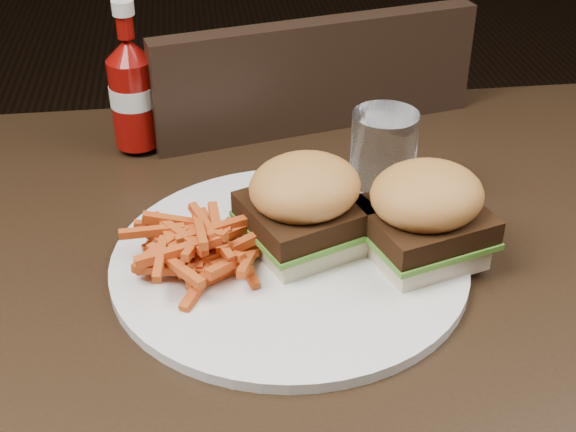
{
  "coord_description": "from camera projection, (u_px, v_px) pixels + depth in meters",
  "views": [
    {
      "loc": [
        0.0,
        -0.58,
        1.2
      ],
      "look_at": [
        0.08,
        0.04,
        0.8
      ],
      "focal_mm": 50.0,
      "sensor_mm": 36.0,
      "label": 1
    }
  ],
  "objects": [
    {
      "name": "dining_table",
      "position": [
        204.0,
        306.0,
        0.74
      ],
      "size": [
        1.2,
        0.8,
        0.04
      ],
      "primitive_type": "cube",
      "color": "black",
      "rests_on": "ground"
    },
    {
      "name": "chair_far",
      "position": [
        269.0,
        251.0,
        1.33
      ],
      "size": [
        0.51,
        0.51,
        0.04
      ],
      "primitive_type": "cube",
      "rotation": [
        0.0,
        0.0,
        3.37
      ],
      "color": "black",
      "rests_on": "ground"
    },
    {
      "name": "plate",
      "position": [
        289.0,
        262.0,
        0.76
      ],
      "size": [
        0.34,
        0.34,
        0.01
      ],
      "primitive_type": "cylinder",
      "color": "white",
      "rests_on": "dining_table"
    },
    {
      "name": "sandwich_half_a",
      "position": [
        304.0,
        237.0,
        0.77
      ],
      "size": [
        0.12,
        0.12,
        0.02
      ],
      "primitive_type": "cube",
      "rotation": [
        0.0,
        0.0,
        0.39
      ],
      "color": "beige",
      "rests_on": "plate"
    },
    {
      "name": "sandwich_half_b",
      "position": [
        421.0,
        245.0,
        0.75
      ],
      "size": [
        0.12,
        0.11,
        0.02
      ],
      "primitive_type": "cube",
      "rotation": [
        0.0,
        0.0,
        0.3
      ],
      "color": "beige",
      "rests_on": "plate"
    },
    {
      "name": "fries_pile",
      "position": [
        201.0,
        243.0,
        0.74
      ],
      "size": [
        0.12,
        0.12,
        0.05
      ],
      "primitive_type": null,
      "rotation": [
        0.0,
        0.0,
        -0.09
      ],
      "color": "#C6480F",
      "rests_on": "plate"
    },
    {
      "name": "ketchup_bottle",
      "position": [
        134.0,
        103.0,
        0.93
      ],
      "size": [
        0.06,
        0.06,
        0.1
      ],
      "primitive_type": "cylinder",
      "rotation": [
        0.0,
        0.0,
        -0.15
      ],
      "color": "maroon",
      "rests_on": "dining_table"
    },
    {
      "name": "tumbler",
      "position": [
        383.0,
        161.0,
        0.82
      ],
      "size": [
        0.09,
        0.09,
        0.11
      ],
      "primitive_type": "cylinder",
      "rotation": [
        0.0,
        0.0,
        0.43
      ],
      "color": "white",
      "rests_on": "dining_table"
    }
  ]
}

